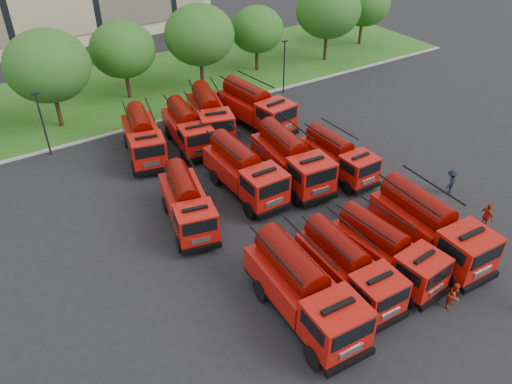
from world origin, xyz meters
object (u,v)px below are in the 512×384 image
at_px(fire_truck_4, 187,203).
at_px(fire_truck_7, 338,156).
at_px(firefighter_3, 448,193).
at_px(firefighter_4, 215,229).
at_px(fire_truck_8, 143,137).
at_px(fire_truck_11, 255,107).
at_px(fire_truck_1, 348,267).
at_px(firefighter_2, 483,227).
at_px(fire_truck_5, 244,171).
at_px(fire_truck_2, 386,250).
at_px(fire_truck_6, 291,159).
at_px(fire_truck_0, 304,290).
at_px(firefighter_1, 451,306).
at_px(fire_truck_10, 209,114).
at_px(fire_truck_9, 187,127).
at_px(firefighter_5, 313,170).
at_px(fire_truck_3, 430,226).

relative_size(fire_truck_4, fire_truck_7, 1.09).
height_order(firefighter_3, firefighter_4, firefighter_3).
distance_m(fire_truck_8, fire_truck_11, 9.81).
height_order(fire_truck_1, firefighter_2, fire_truck_1).
height_order(fire_truck_7, firefighter_4, fire_truck_7).
bearing_deg(fire_truck_11, fire_truck_7, -91.60).
xyz_separation_m(fire_truck_5, firefighter_4, (-3.68, -2.50, -1.71)).
xyz_separation_m(fire_truck_2, fire_truck_11, (3.52, 18.79, 0.22)).
bearing_deg(fire_truck_11, fire_truck_6, -112.82).
xyz_separation_m(fire_truck_0, fire_truck_5, (3.31, 10.97, -0.07)).
height_order(firefighter_1, firefighter_3, firefighter_3).
distance_m(fire_truck_8, firefighter_3, 22.41).
bearing_deg(fire_truck_4, fire_truck_10, 68.05).
bearing_deg(firefighter_1, fire_truck_8, 96.48).
bearing_deg(fire_truck_8, fire_truck_11, 10.83).
height_order(fire_truck_8, fire_truck_9, fire_truck_8).
distance_m(fire_truck_0, fire_truck_6, 12.51).
bearing_deg(fire_truck_6, firefighter_4, -159.41).
distance_m(firefighter_1, firefighter_3, 10.75).
bearing_deg(fire_truck_1, firefighter_5, 62.32).
height_order(fire_truck_4, fire_truck_6, fire_truck_6).
bearing_deg(fire_truck_8, fire_truck_2, -58.68).
bearing_deg(fire_truck_6, fire_truck_10, 103.66).
height_order(fire_truck_0, firefighter_4, fire_truck_0).
distance_m(fire_truck_1, fire_truck_2, 2.67).
bearing_deg(firefighter_5, fire_truck_5, 10.07).
height_order(fire_truck_4, fire_truck_10, fire_truck_10).
relative_size(fire_truck_6, fire_truck_11, 0.98).
distance_m(fire_truck_10, firefighter_5, 10.05).
bearing_deg(fire_truck_11, fire_truck_8, 170.77).
height_order(fire_truck_0, fire_truck_3, fire_truck_3).
bearing_deg(fire_truck_9, fire_truck_11, 7.16).
height_order(fire_truck_0, fire_truck_4, fire_truck_0).
height_order(fire_truck_10, firefighter_5, fire_truck_10).
relative_size(fire_truck_2, fire_truck_10, 0.89).
xyz_separation_m(fire_truck_4, firefighter_2, (15.30, -10.40, -1.55)).
bearing_deg(fire_truck_1, fire_truck_4, 117.12).
bearing_deg(fire_truck_2, fire_truck_11, 74.57).
height_order(fire_truck_3, fire_truck_10, fire_truck_3).
xyz_separation_m(fire_truck_4, firefighter_1, (8.34, -13.65, -1.55)).
distance_m(fire_truck_5, fire_truck_7, 7.03).
bearing_deg(fire_truck_2, firefighter_5, 67.93).
relative_size(fire_truck_0, firefighter_4, 4.86).
height_order(fire_truck_11, firefighter_5, fire_truck_11).
distance_m(fire_truck_6, firefighter_2, 13.11).
bearing_deg(firefighter_5, fire_truck_8, -28.55).
xyz_separation_m(firefighter_3, firefighter_4, (-15.41, 5.21, 0.00)).
xyz_separation_m(fire_truck_10, fire_truck_11, (3.82, -0.97, 0.07)).
bearing_deg(firefighter_1, fire_truck_10, 82.13).
bearing_deg(firefighter_4, fire_truck_0, 126.96).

